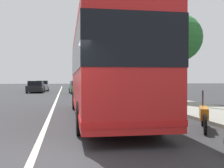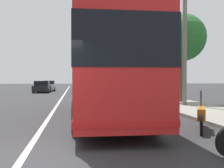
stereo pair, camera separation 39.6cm
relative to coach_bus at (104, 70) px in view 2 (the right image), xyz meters
name	(u,v)px [view 2 (the right image)]	position (x,y,z in m)	size (l,w,h in m)	color
ground_plane	(23,157)	(-5.71, 2.32, -2.06)	(220.00, 220.00, 0.00)	#2D2D30
sidewalk_curb	(182,105)	(4.29, -5.28, -1.99)	(110.00, 3.60, 0.14)	gray
lane_divider_line	(55,108)	(4.29, 2.32, -2.06)	(110.00, 0.16, 0.01)	silver
coach_bus	(104,70)	(0.00, 0.00, 0.00)	(11.11, 2.66, 3.56)	red
motorcycle_mid_row	(201,116)	(-3.36, -2.77, -1.59)	(2.01, 1.02, 1.25)	black
car_behind_bus	(49,86)	(29.52, 4.92, -1.34)	(4.14, 1.86, 1.50)	silver
car_ahead_same_lane	(82,85)	(36.76, -0.11, -1.38)	(4.00, 1.88, 1.42)	gray
car_far_distant	(83,88)	(20.53, 0.15, -1.38)	(4.69, 2.03, 1.42)	#2D7238
car_oncoming	(42,87)	(24.12, 5.27, -1.37)	(4.64, 1.98, 1.48)	black
roadside_tree_mid_block	(182,38)	(6.01, -5.97, 2.39)	(3.21, 3.21, 6.09)	brown
roadside_tree_far_block	(141,45)	(14.98, -5.42, 2.99)	(2.59, 2.59, 6.43)	brown
utility_pole	(185,46)	(3.69, -5.19, 1.52)	(0.25, 0.25, 7.16)	slate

